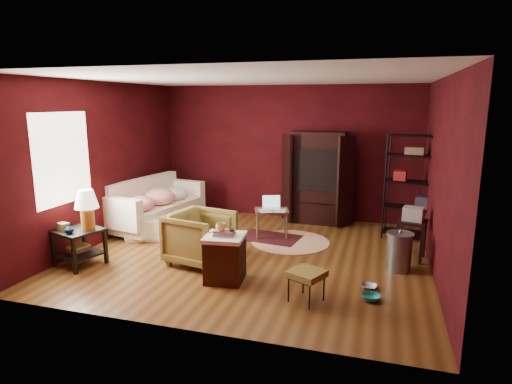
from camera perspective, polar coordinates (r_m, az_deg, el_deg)
room at (r=6.75m, az=-0.85°, el=3.01°), size 5.54×5.04×2.84m
sofa at (r=8.66m, az=-13.18°, el=-2.32°), size 1.06×1.95×0.73m
armchair at (r=6.65m, az=-7.44°, el=-5.71°), size 0.96×1.00×0.89m
pet_bowl_steel at (r=6.01m, az=14.89°, el=-11.41°), size 0.22×0.09×0.21m
pet_bowl_turquoise at (r=5.68m, az=15.18°, el=-12.69°), size 0.25×0.12×0.24m
vase at (r=6.83m, az=-23.64°, el=-4.56°), size 0.15×0.15×0.13m
mug at (r=5.84m, az=-4.74°, el=-4.55°), size 0.16×0.14×0.13m
side_table at (r=6.94m, az=-22.09°, el=-3.54°), size 0.74×0.74×1.17m
sofa_cushions at (r=8.66m, az=-13.34°, el=-1.84°), size 1.20×2.25×0.89m
hamper at (r=6.00m, az=-4.16°, el=-8.65°), size 0.59×0.59×0.75m
footstool at (r=5.42m, az=6.77°, el=-10.91°), size 0.52×0.52×0.40m
rug_round at (r=7.70m, az=4.61°, el=-6.62°), size 1.75×1.75×0.01m
rug_oriental at (r=7.88m, az=1.84°, el=-6.07°), size 1.16×0.85×0.01m
laptop_desk at (r=7.85m, az=2.10°, el=-2.73°), size 0.71×0.61×0.75m
tv_armoire at (r=8.81m, az=8.23°, el=2.15°), size 1.47×0.80×1.87m
wire_shelving at (r=8.11m, az=20.20°, el=1.17°), size 0.98×0.54×1.90m
small_stand at (r=7.14m, az=20.15°, el=-3.59°), size 0.50×0.50×0.84m
trash_can at (r=6.70m, az=18.53°, el=-7.50°), size 0.52×0.52×0.62m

